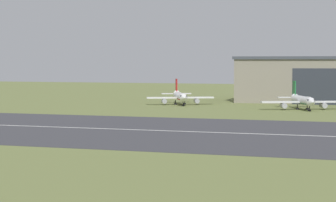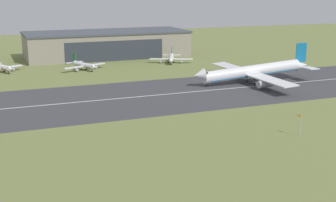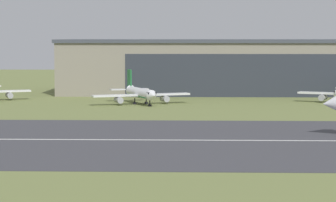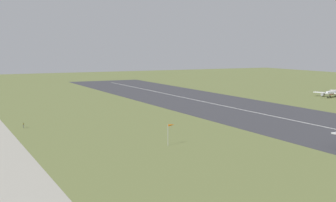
{
  "view_description": "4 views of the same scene",
  "coord_description": "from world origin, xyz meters",
  "px_view_note": "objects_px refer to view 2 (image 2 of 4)",
  "views": [
    {
      "loc": [
        27.47,
        10.11,
        12.9
      ],
      "look_at": [
        4.4,
        81.98,
        8.29
      ],
      "focal_mm": 70.0,
      "sensor_mm": 36.0,
      "label": 1
    },
    {
      "loc": [
        -36.18,
        -31.87,
        38.87
      ],
      "look_at": [
        9.51,
        81.96,
        8.66
      ],
      "focal_mm": 50.0,
      "sensor_mm": 36.0,
      "label": 2
    },
    {
      "loc": [
        21.04,
        10.11,
        14.96
      ],
      "look_at": [
        18.36,
        83.83,
        9.01
      ],
      "focal_mm": 85.0,
      "sensor_mm": 36.0,
      "label": 3
    },
    {
      "loc": [
        151.6,
        10.11,
        26.8
      ],
      "look_at": [
        15.78,
        77.36,
        8.83
      ],
      "focal_mm": 50.0,
      "sensor_mm": 36.0,
      "label": 4
    }
  ],
  "objects_px": {
    "airplane_landing": "(253,71)",
    "airplane_parked_east": "(171,58)",
    "airplane_parked_west": "(84,65)",
    "windsock_pole": "(298,117)",
    "airplane_parked_centre": "(1,67)"
  },
  "relations": [
    {
      "from": "airplane_landing",
      "to": "airplane_parked_east",
      "type": "bearing_deg",
      "value": 100.71
    },
    {
      "from": "airplane_landing",
      "to": "airplane_parked_west",
      "type": "bearing_deg",
      "value": 136.22
    },
    {
      "from": "airplane_landing",
      "to": "airplane_parked_east",
      "type": "distance_m",
      "value": 61.62
    },
    {
      "from": "airplane_parked_east",
      "to": "windsock_pole",
      "type": "xyz_separation_m",
      "value": [
        -14.8,
        -125.3,
        2.77
      ]
    },
    {
      "from": "airplane_landing",
      "to": "airplane_parked_west",
      "type": "height_order",
      "value": "airplane_landing"
    },
    {
      "from": "windsock_pole",
      "to": "airplane_landing",
      "type": "bearing_deg",
      "value": 67.95
    },
    {
      "from": "airplane_parked_west",
      "to": "airplane_parked_east",
      "type": "height_order",
      "value": "airplane_parked_east"
    },
    {
      "from": "airplane_parked_centre",
      "to": "airplane_parked_east",
      "type": "bearing_deg",
      "value": -2.98
    },
    {
      "from": "windsock_pole",
      "to": "airplane_parked_centre",
      "type": "bearing_deg",
      "value": 117.95
    },
    {
      "from": "airplane_parked_west",
      "to": "airplane_parked_east",
      "type": "distance_m",
      "value": 47.03
    },
    {
      "from": "airplane_landing",
      "to": "windsock_pole",
      "type": "height_order",
      "value": "airplane_landing"
    },
    {
      "from": "airplane_parked_west",
      "to": "windsock_pole",
      "type": "bearing_deg",
      "value": -75.14
    },
    {
      "from": "airplane_parked_west",
      "to": "airplane_parked_east",
      "type": "bearing_deg",
      "value": 5.75
    },
    {
      "from": "airplane_parked_centre",
      "to": "windsock_pole",
      "type": "bearing_deg",
      "value": -62.05
    },
    {
      "from": "airplane_landing",
      "to": "airplane_parked_centre",
      "type": "xyz_separation_m",
      "value": [
        -95.04,
        64.86,
        -2.37
      ]
    }
  ]
}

